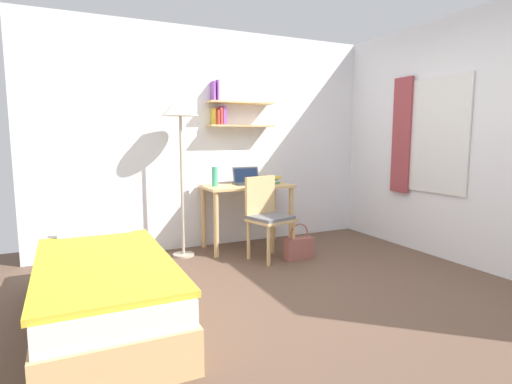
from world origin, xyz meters
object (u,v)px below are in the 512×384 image
at_px(desk, 247,197).
at_px(book_stack, 270,180).
at_px(desk_chair, 267,214).
at_px(handbag, 299,247).
at_px(bed, 104,287).
at_px(standing_lamp, 180,115).
at_px(water_bottle, 215,176).
at_px(laptop, 247,180).

height_order(desk, book_stack, book_stack).
height_order(desk_chair, handbag, desk_chair).
bearing_deg(handbag, desk_chair, 148.94).
relative_size(bed, desk_chair, 2.29).
bearing_deg(standing_lamp, book_stack, 2.94).
distance_m(book_stack, handbag, 0.99).
bearing_deg(handbag, desk, 115.49).
relative_size(desk_chair, book_stack, 3.62).
bearing_deg(desk_chair, water_bottle, 127.64).
bearing_deg(bed, laptop, 38.41).
height_order(bed, handbag, bed).
xyz_separation_m(bed, standing_lamp, (0.95, 1.32, 1.33)).
bearing_deg(standing_lamp, desk, 1.45).
relative_size(water_bottle, book_stack, 0.91).
relative_size(bed, desk, 1.96).
distance_m(desk_chair, handbag, 0.51).
xyz_separation_m(water_bottle, handbag, (0.71, -0.72, -0.75)).
relative_size(desk_chair, handbag, 2.27).
xyz_separation_m(desk, water_bottle, (-0.39, 0.04, 0.26)).
relative_size(laptop, book_stack, 1.38).
bearing_deg(laptop, desk_chair, -92.07).
xyz_separation_m(desk_chair, handbag, (0.30, -0.18, -0.37)).
xyz_separation_m(desk_chair, laptop, (0.02, 0.58, 0.32)).
distance_m(water_bottle, book_stack, 0.73).
bearing_deg(water_bottle, laptop, 5.61).
xyz_separation_m(standing_lamp, water_bottle, (0.41, 0.06, -0.69)).
bearing_deg(water_bottle, desk, -6.06).
height_order(desk, handbag, desk).
relative_size(desk, laptop, 3.05).
bearing_deg(desk_chair, handbag, -31.06).
relative_size(laptop, water_bottle, 1.51).
height_order(desk, desk_chair, desk_chair).
bearing_deg(desk, water_bottle, 173.94).
bearing_deg(desk, desk_chair, -87.62).
distance_m(standing_lamp, book_stack, 1.36).
bearing_deg(book_stack, bed, -146.57).
distance_m(bed, water_bottle, 2.04).
relative_size(standing_lamp, book_stack, 7.14).
bearing_deg(standing_lamp, water_bottle, 8.66).
distance_m(desk_chair, book_stack, 0.69).
bearing_deg(water_bottle, handbag, -45.11).
distance_m(desk, handbag, 0.89).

